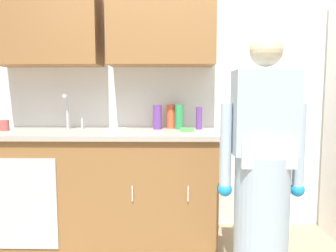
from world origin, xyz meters
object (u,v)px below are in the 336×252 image
cup_by_sink (5,125)px  person_at_sink (262,184)px  bottle_water_short (199,118)px  bottle_soap (179,117)px  knife_on_counter (115,128)px  bottle_water_tall (171,116)px  sponge (187,130)px  sink (67,133)px  bottle_cleaner_spray (157,117)px

cup_by_sink → person_at_sink: bearing=-20.2°
bottle_water_short → bottle_soap: size_ratio=0.90×
bottle_water_short → cup_by_sink: bottle_water_short is taller
person_at_sink → bottle_water_short: size_ratio=8.12×
bottle_water_short → knife_on_counter: size_ratio=0.83×
bottle_water_tall → sponge: (0.14, -0.25, -0.09)m
person_at_sink → sponge: bearing=122.6°
person_at_sink → knife_on_counter: bearing=140.1°
sink → sponge: (1.02, -0.03, 0.03)m
sink → bottle_water_short: bearing=7.2°
sink → bottle_soap: size_ratio=2.26×
person_at_sink → sink: bearing=153.9°
bottle_water_tall → cup_by_sink: 1.45m
sink → cup_by_sink: (-0.55, 0.02, 0.06)m
sink → sponge: size_ratio=4.55×
person_at_sink → bottle_cleaner_spray: bearing=129.0°
bottle_water_short → knife_on_counter: (-0.76, 0.05, -0.10)m
sink → bottle_soap: (0.96, 0.15, 0.13)m
bottle_cleaner_spray → sponge: bottle_cleaner_spray is taller
sink → bottle_water_tall: (0.89, 0.22, 0.12)m
bottle_water_short → bottle_cleaner_spray: bearing=179.8°
knife_on_counter → bottle_cleaner_spray: bearing=-48.4°
bottle_water_tall → bottle_cleaner_spray: (-0.12, -0.08, -0.00)m
person_at_sink → bottle_water_short: bearing=110.8°
person_at_sink → bottle_cleaner_spray: 1.17m
person_at_sink → cup_by_sink: person_at_sink is taller
bottle_cleaner_spray → sponge: bearing=-33.8°
bottle_water_short → bottle_cleaner_spray: size_ratio=0.93×
bottle_water_tall → knife_on_counter: 0.52m
bottle_water_tall → bottle_cleaner_spray: bottle_water_tall is taller
bottle_water_short → sink: bearing=-172.8°
bottle_soap → bottle_cleaner_spray: bearing=-177.2°
bottle_water_short → sponge: bottle_water_short is taller
bottle_cleaner_spray → sponge: size_ratio=1.95×
cup_by_sink → sink: bearing=-2.0°
bottle_water_short → bottle_cleaner_spray: 0.37m
sink → bottle_water_short: (1.14, 0.14, 0.11)m
sponge → cup_by_sink: bearing=178.3°
sink → bottle_cleaner_spray: size_ratio=2.33×
bottle_soap → cup_by_sink: bottle_soap is taller
sink → bottle_soap: sink is taller
sink → cup_by_sink: 0.55m
bottle_soap → bottle_water_short: bearing=-3.4°
bottle_water_tall → cup_by_sink: bearing=-171.9°
bottle_soap → bottle_cleaner_spray: size_ratio=1.03×
cup_by_sink → bottle_water_tall: bearing=8.1°
bottle_cleaner_spray → cup_by_sink: size_ratio=2.35×
person_at_sink → sponge: (-0.44, 0.69, 0.26)m
bottle_water_short → cup_by_sink: size_ratio=2.18×
sponge → bottle_water_tall: bearing=118.6°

